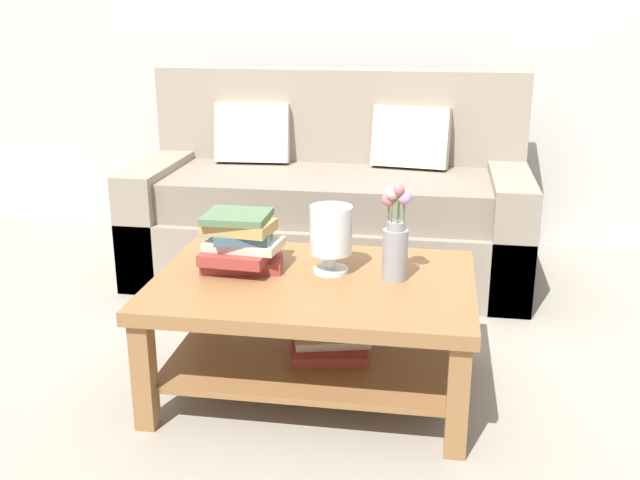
# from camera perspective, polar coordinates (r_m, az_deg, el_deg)

# --- Properties ---
(ground_plane) EXTENTS (10.00, 10.00, 0.00)m
(ground_plane) POSITION_cam_1_polar(r_m,az_deg,el_deg) (3.24, 0.43, -7.95)
(ground_plane) COLOR gray
(back_wall) EXTENTS (6.40, 0.12, 2.70)m
(back_wall) POSITION_cam_1_polar(r_m,az_deg,el_deg) (4.55, 3.77, 17.11)
(back_wall) COLOR #BCB7B2
(back_wall) RESTS_ON ground
(couch) EXTENTS (2.03, 0.90, 1.06)m
(couch) POSITION_cam_1_polar(r_m,az_deg,el_deg) (3.97, 0.87, 2.62)
(couch) COLOR gray
(couch) RESTS_ON ground
(coffee_table) EXTENTS (1.16, 0.82, 0.45)m
(coffee_table) POSITION_cam_1_polar(r_m,az_deg,el_deg) (2.75, -0.44, -5.41)
(coffee_table) COLOR olive
(coffee_table) RESTS_ON ground
(book_stack_main) EXTENTS (0.32, 0.24, 0.22)m
(book_stack_main) POSITION_cam_1_polar(r_m,az_deg,el_deg) (2.77, -6.15, -0.22)
(book_stack_main) COLOR #993833
(book_stack_main) RESTS_ON coffee_table
(glass_hurricane_vase) EXTENTS (0.16, 0.16, 0.25)m
(glass_hurricane_vase) POSITION_cam_1_polar(r_m,az_deg,el_deg) (2.72, 0.86, 0.56)
(glass_hurricane_vase) COLOR silver
(glass_hurricane_vase) RESTS_ON coffee_table
(flower_pitcher) EXTENTS (0.11, 0.11, 0.36)m
(flower_pitcher) POSITION_cam_1_polar(r_m,az_deg,el_deg) (2.66, 5.83, 0.32)
(flower_pitcher) COLOR gray
(flower_pitcher) RESTS_ON coffee_table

